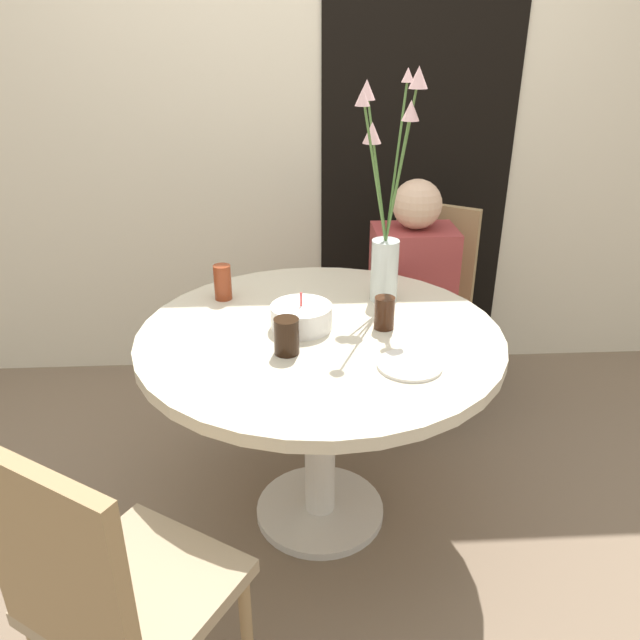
% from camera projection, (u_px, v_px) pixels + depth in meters
% --- Properties ---
extents(ground_plane, '(16.00, 16.00, 0.00)m').
position_uv_depth(ground_plane, '(320.00, 512.00, 2.31)').
color(ground_plane, '#7A6651').
extents(wall_back, '(8.00, 0.05, 2.60)m').
position_uv_depth(wall_back, '(305.00, 107.00, 2.83)').
color(wall_back, beige).
rests_on(wall_back, ground_plane).
extents(doorway_panel, '(0.90, 0.01, 2.05)m').
position_uv_depth(doorway_panel, '(416.00, 168.00, 2.94)').
color(doorway_panel, black).
rests_on(doorway_panel, ground_plane).
extents(dining_table, '(1.17, 1.17, 0.75)m').
position_uv_depth(dining_table, '(320.00, 367.00, 2.05)').
color(dining_table, beige).
rests_on(dining_table, ground_plane).
extents(chair_left_flank, '(0.55, 0.55, 0.93)m').
position_uv_depth(chair_left_flank, '(424.00, 296.00, 2.82)').
color(chair_left_flank, '#9E896B').
rests_on(chair_left_flank, ground_plane).
extents(chair_far_back, '(0.55, 0.55, 0.93)m').
position_uv_depth(chair_far_back, '(109.00, 591.00, 1.35)').
color(chair_far_back, '#9E896B').
rests_on(chair_far_back, ground_plane).
extents(birthday_cake, '(0.20, 0.20, 0.12)m').
position_uv_depth(birthday_cake, '(301.00, 317.00, 2.00)').
color(birthday_cake, white).
rests_on(birthday_cake, dining_table).
extents(flower_vase, '(0.23, 0.26, 0.78)m').
position_uv_depth(flower_vase, '(386.00, 217.00, 2.08)').
color(flower_vase, silver).
rests_on(flower_vase, dining_table).
extents(side_plate, '(0.19, 0.19, 0.01)m').
position_uv_depth(side_plate, '(410.00, 365.00, 1.78)').
color(side_plate, silver).
rests_on(side_plate, dining_table).
extents(drink_glass_0, '(0.07, 0.07, 0.11)m').
position_uv_depth(drink_glass_0, '(384.00, 313.00, 1.99)').
color(drink_glass_0, '#33190C').
rests_on(drink_glass_0, dining_table).
extents(drink_glass_1, '(0.08, 0.08, 0.11)m').
position_uv_depth(drink_glass_1, '(287.00, 336.00, 1.84)').
color(drink_glass_1, black).
rests_on(drink_glass_1, dining_table).
extents(drink_glass_2, '(0.06, 0.06, 0.13)m').
position_uv_depth(drink_glass_2, '(223.00, 282.00, 2.20)').
color(drink_glass_2, maroon).
rests_on(drink_glass_2, dining_table).
extents(person_woman, '(0.34, 0.24, 1.09)m').
position_uv_depth(person_woman, '(410.00, 312.00, 2.70)').
color(person_woman, '#383333').
rests_on(person_woman, ground_plane).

